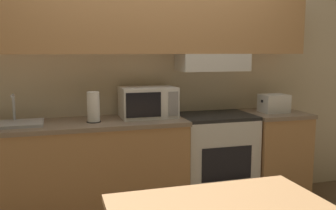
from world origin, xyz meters
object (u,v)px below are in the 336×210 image
microwave (148,102)px  stove_range (215,161)px  sink_basin (13,123)px  toaster (274,103)px  paper_towel_roll (93,107)px

microwave → stove_range: bearing=-5.4°
stove_range → sink_basin: size_ratio=1.93×
stove_range → toaster: 0.81m
toaster → paper_towel_roll: size_ratio=1.03×
stove_range → microwave: (-0.64, 0.06, 0.59)m
paper_towel_roll → stove_range: bearing=2.9°
microwave → sink_basin: bearing=-176.1°
microwave → sink_basin: size_ratio=1.05×
toaster → sink_basin: 2.38m
microwave → paper_towel_roll: microwave is taller
stove_range → paper_towel_roll: (-1.14, -0.06, 0.58)m
stove_range → toaster: (0.60, -0.03, 0.54)m
stove_range → toaster: size_ratio=3.43×
microwave → toaster: bearing=-4.2°
stove_range → paper_towel_roll: size_ratio=3.53×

